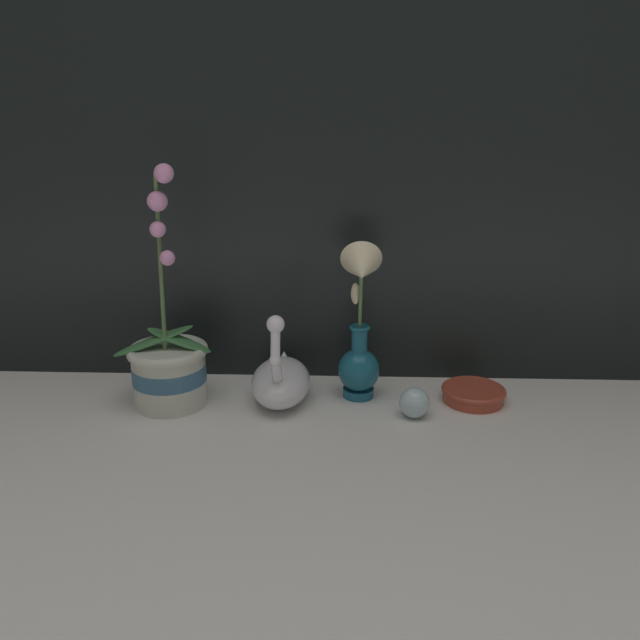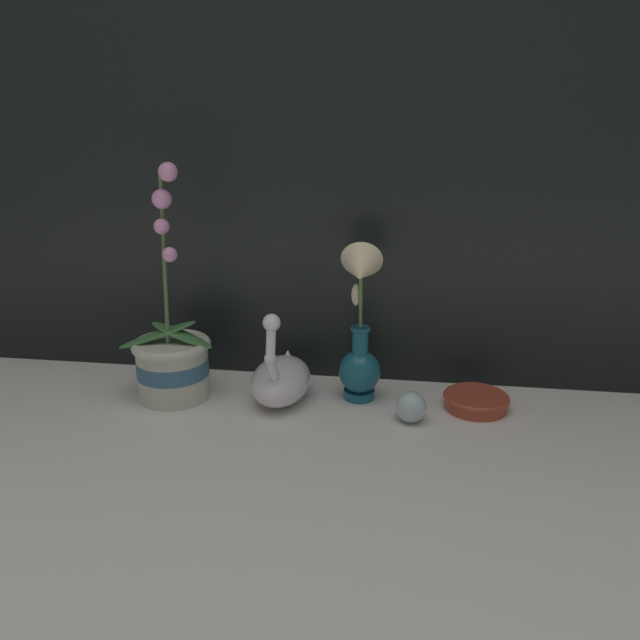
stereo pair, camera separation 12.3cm
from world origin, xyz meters
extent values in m
plane|color=silver|center=(0.00, 0.00, 0.00)|extent=(2.80, 2.80, 0.00)
cube|color=black|center=(0.00, 0.25, 0.60)|extent=(2.80, 0.03, 1.20)
cylinder|color=beige|center=(-0.32, 0.09, 0.06)|extent=(0.14, 0.14, 0.12)
cylinder|color=#386689|center=(-0.32, 0.09, 0.07)|extent=(0.15, 0.15, 0.03)
torus|color=beige|center=(-0.32, 0.09, 0.11)|extent=(0.16, 0.16, 0.02)
cylinder|color=#4C6B3D|center=(-0.32, 0.09, 0.29)|extent=(0.01, 0.04, 0.33)
ellipsoid|color=#38703D|center=(-0.29, 0.09, 0.14)|extent=(0.13, 0.05, 0.05)
ellipsoid|color=#38703D|center=(-0.34, 0.08, 0.14)|extent=(0.16, 0.08, 0.06)
sphere|color=#DB8EC6|center=(-0.30, 0.10, 0.46)|extent=(0.04, 0.04, 0.04)
sphere|color=#DB8EC6|center=(-0.32, 0.10, 0.41)|extent=(0.04, 0.04, 0.04)
sphere|color=#DB8EC6|center=(-0.32, 0.09, 0.36)|extent=(0.03, 0.03, 0.03)
sphere|color=#DB8EC6|center=(-0.30, 0.07, 0.31)|extent=(0.03, 0.03, 0.03)
ellipsoid|color=white|center=(-0.10, 0.11, 0.04)|extent=(0.12, 0.19, 0.08)
cone|color=white|center=(-0.10, 0.18, 0.05)|extent=(0.06, 0.07, 0.06)
cylinder|color=white|center=(-0.10, 0.04, 0.10)|extent=(0.02, 0.06, 0.07)
sphere|color=white|center=(-0.10, 0.02, 0.13)|extent=(0.02, 0.02, 0.02)
cylinder|color=white|center=(-0.10, 0.03, 0.16)|extent=(0.02, 0.04, 0.07)
sphere|color=white|center=(-0.10, 0.04, 0.19)|extent=(0.03, 0.03, 0.03)
cylinder|color=#195B75|center=(0.06, 0.14, 0.01)|extent=(0.06, 0.06, 0.02)
ellipsoid|color=#195B75|center=(0.06, 0.14, 0.06)|extent=(0.09, 0.09, 0.09)
cylinder|color=#195B75|center=(0.06, 0.14, 0.13)|extent=(0.03, 0.03, 0.05)
torus|color=#195B75|center=(0.06, 0.14, 0.15)|extent=(0.04, 0.04, 0.01)
cylinder|color=#567A47|center=(0.06, 0.13, 0.21)|extent=(0.01, 0.03, 0.11)
cone|color=beige|center=(0.06, 0.10, 0.28)|extent=(0.08, 0.09, 0.10)
ellipsoid|color=beige|center=(0.05, 0.13, 0.22)|extent=(0.02, 0.02, 0.04)
sphere|color=silver|center=(0.17, 0.05, 0.03)|extent=(0.06, 0.06, 0.06)
cylinder|color=#A8422D|center=(0.30, 0.12, 0.01)|extent=(0.12, 0.12, 0.03)
torus|color=#A8422D|center=(0.30, 0.12, 0.02)|extent=(0.13, 0.13, 0.01)
camera|label=1|loc=(0.02, -1.05, 0.56)|focal=35.00mm
camera|label=2|loc=(0.15, -1.04, 0.56)|focal=35.00mm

